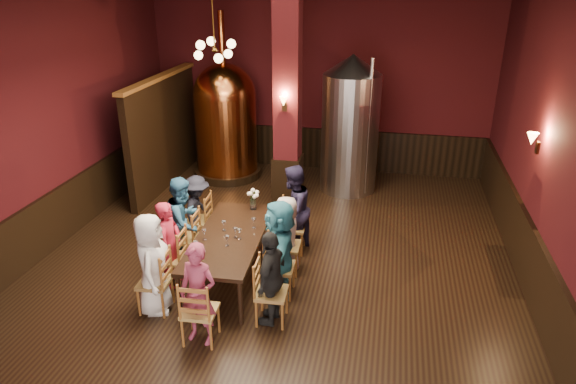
% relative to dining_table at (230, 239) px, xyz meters
% --- Properties ---
extents(room, '(10.00, 10.02, 4.50)m').
position_rel_dining_table_xyz_m(room, '(0.58, 0.32, 1.56)').
color(room, black).
rests_on(room, ground).
extents(wainscot_right, '(0.08, 9.90, 1.00)m').
position_rel_dining_table_xyz_m(wainscot_right, '(4.54, 0.32, -0.19)').
color(wainscot_right, black).
rests_on(wainscot_right, ground).
extents(wainscot_back, '(7.90, 0.08, 1.00)m').
position_rel_dining_table_xyz_m(wainscot_back, '(0.58, 5.28, -0.19)').
color(wainscot_back, black).
rests_on(wainscot_back, ground).
extents(wainscot_left, '(0.08, 9.90, 1.00)m').
position_rel_dining_table_xyz_m(wainscot_left, '(-3.38, 0.32, -0.19)').
color(wainscot_left, black).
rests_on(wainscot_left, ground).
extents(column, '(0.58, 0.58, 4.50)m').
position_rel_dining_table_xyz_m(column, '(0.28, 3.12, 1.56)').
color(column, '#400D11').
rests_on(column, ground).
extents(partition, '(0.22, 3.50, 2.40)m').
position_rel_dining_table_xyz_m(partition, '(-2.62, 3.52, 0.51)').
color(partition, black).
rests_on(partition, ground).
extents(pendant_cluster, '(0.90, 0.90, 1.70)m').
position_rel_dining_table_xyz_m(pendant_cluster, '(-1.22, 3.22, 2.41)').
color(pendant_cluster, '#A57226').
rests_on(pendant_cluster, room).
extents(sconce_wall, '(0.20, 0.20, 0.36)m').
position_rel_dining_table_xyz_m(sconce_wall, '(4.48, 1.12, 1.51)').
color(sconce_wall, black).
rests_on(sconce_wall, room).
extents(sconce_column, '(0.20, 0.20, 0.36)m').
position_rel_dining_table_xyz_m(sconce_column, '(0.28, 2.82, 1.51)').
color(sconce_column, black).
rests_on(sconce_column, column).
extents(dining_table, '(1.11, 2.44, 0.75)m').
position_rel_dining_table_xyz_m(dining_table, '(0.00, 0.00, 0.00)').
color(dining_table, black).
rests_on(dining_table, ground).
extents(chair_0, '(0.48, 0.48, 0.92)m').
position_rel_dining_table_xyz_m(chair_0, '(-0.80, -1.04, -0.23)').
color(chair_0, '#996027').
rests_on(chair_0, ground).
extents(person_0, '(0.65, 0.83, 1.51)m').
position_rel_dining_table_xyz_m(person_0, '(-0.80, -1.04, 0.07)').
color(person_0, white).
rests_on(person_0, ground).
extents(chair_1, '(0.48, 0.48, 0.92)m').
position_rel_dining_table_xyz_m(chair_1, '(-0.83, -0.37, -0.23)').
color(chair_1, '#996027').
rests_on(chair_1, ground).
extents(person_1, '(0.34, 0.51, 1.40)m').
position_rel_dining_table_xyz_m(person_1, '(-0.83, -0.37, 0.01)').
color(person_1, '#AE1D35').
rests_on(person_1, ground).
extents(chair_2, '(0.48, 0.48, 0.92)m').
position_rel_dining_table_xyz_m(chair_2, '(-0.86, 0.29, -0.23)').
color(chair_2, '#996027').
rests_on(chair_2, ground).
extents(person_2, '(0.45, 0.78, 1.53)m').
position_rel_dining_table_xyz_m(person_2, '(-0.86, 0.29, 0.08)').
color(person_2, '#265A81').
rests_on(person_2, ground).
extents(chair_3, '(0.48, 0.48, 0.92)m').
position_rel_dining_table_xyz_m(chair_3, '(-0.90, 0.96, -0.23)').
color(chair_3, '#996027').
rests_on(chair_3, ground).
extents(person_3, '(0.55, 0.87, 1.29)m').
position_rel_dining_table_xyz_m(person_3, '(-0.90, 0.96, -0.04)').
color(person_3, black).
rests_on(person_3, ground).
extents(chair_4, '(0.48, 0.48, 0.92)m').
position_rel_dining_table_xyz_m(chair_4, '(0.90, -0.96, -0.23)').
color(chair_4, '#996027').
rests_on(chair_4, ground).
extents(person_4, '(0.46, 0.86, 1.40)m').
position_rel_dining_table_xyz_m(person_4, '(0.90, -0.96, 0.01)').
color(person_4, black).
rests_on(person_4, ground).
extents(chair_5, '(0.48, 0.48, 0.92)m').
position_rel_dining_table_xyz_m(chair_5, '(0.86, -0.29, -0.23)').
color(chair_5, '#996027').
rests_on(chair_5, ground).
extents(person_5, '(0.75, 1.49, 1.54)m').
position_rel_dining_table_xyz_m(person_5, '(0.86, -0.29, 0.08)').
color(person_5, teal).
rests_on(person_5, ground).
extents(chair_6, '(0.48, 0.48, 0.92)m').
position_rel_dining_table_xyz_m(chair_6, '(0.83, 0.37, -0.23)').
color(chair_6, '#996027').
rests_on(chair_6, ground).
extents(person_6, '(0.42, 0.64, 1.31)m').
position_rel_dining_table_xyz_m(person_6, '(0.83, 0.37, -0.03)').
color(person_6, '#B3A49E').
rests_on(person_6, ground).
extents(chair_7, '(0.48, 0.48, 0.92)m').
position_rel_dining_table_xyz_m(chair_7, '(0.80, 1.04, -0.23)').
color(chair_7, '#996027').
rests_on(chair_7, ground).
extents(person_7, '(0.59, 0.84, 1.57)m').
position_rel_dining_table_xyz_m(person_7, '(0.80, 1.04, 0.10)').
color(person_7, '#1F1B36').
rests_on(person_7, ground).
extents(chair_8, '(0.48, 0.48, 0.92)m').
position_rel_dining_table_xyz_m(chair_8, '(0.07, -1.55, -0.23)').
color(chair_8, '#996027').
rests_on(chair_8, ground).
extents(person_8, '(0.57, 0.43, 1.43)m').
position_rel_dining_table_xyz_m(person_8, '(0.07, -1.55, 0.03)').
color(person_8, '#90304B').
rests_on(person_8, ground).
extents(copper_kettle, '(1.61, 1.61, 3.77)m').
position_rel_dining_table_xyz_m(copper_kettle, '(-1.43, 4.31, 0.69)').
color(copper_kettle, black).
rests_on(copper_kettle, ground).
extents(steel_vessel, '(1.57, 1.57, 2.98)m').
position_rel_dining_table_xyz_m(steel_vessel, '(1.47, 4.05, 0.80)').
color(steel_vessel, '#B2B2B7').
rests_on(steel_vessel, ground).
extents(rose_vase, '(0.22, 0.22, 0.37)m').
position_rel_dining_table_xyz_m(rose_vase, '(0.11, 1.01, 0.30)').
color(rose_vase, white).
rests_on(rose_vase, dining_table).
extents(wine_glass_0, '(0.07, 0.07, 0.17)m').
position_rel_dining_table_xyz_m(wine_glass_0, '(-0.32, -0.57, 0.15)').
color(wine_glass_0, white).
rests_on(wine_glass_0, dining_table).
extents(wine_glass_1, '(0.07, 0.07, 0.17)m').
position_rel_dining_table_xyz_m(wine_glass_1, '(0.19, -0.08, 0.15)').
color(wine_glass_1, white).
rests_on(wine_glass_1, dining_table).
extents(wine_glass_2, '(0.07, 0.07, 0.17)m').
position_rel_dining_table_xyz_m(wine_glass_2, '(0.12, -0.05, 0.15)').
color(wine_glass_2, white).
rests_on(wine_glass_2, dining_table).
extents(wine_glass_3, '(0.07, 0.07, 0.17)m').
position_rel_dining_table_xyz_m(wine_glass_3, '(0.07, -0.32, 0.15)').
color(wine_glass_3, white).
rests_on(wine_glass_3, dining_table).
extents(wine_glass_4, '(0.07, 0.07, 0.17)m').
position_rel_dining_table_xyz_m(wine_glass_4, '(0.31, 0.33, 0.15)').
color(wine_glass_4, white).
rests_on(wine_glass_4, dining_table).
extents(wine_glass_5, '(0.07, 0.07, 0.17)m').
position_rel_dining_table_xyz_m(wine_glass_5, '(-0.33, -0.21, 0.15)').
color(wine_glass_5, white).
rests_on(wine_glass_5, dining_table).
extents(wine_glass_6, '(0.07, 0.07, 0.17)m').
position_rel_dining_table_xyz_m(wine_glass_6, '(-0.13, 0.14, 0.15)').
color(wine_glass_6, white).
rests_on(wine_glass_6, dining_table).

